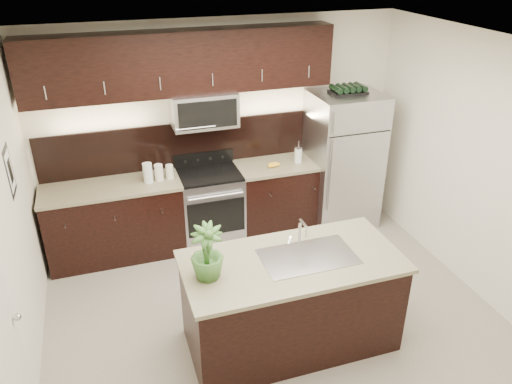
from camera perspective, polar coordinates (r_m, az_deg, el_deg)
ground at (r=5.29m, az=2.11°, el=-14.15°), size 4.50×4.50×0.00m
room_walls at (r=4.30m, az=1.27°, el=2.49°), size 4.52×4.02×2.71m
counter_run at (r=6.27m, az=-7.05°, el=-1.92°), size 3.51×0.65×0.94m
upper_fixtures at (r=5.81m, az=-8.04°, el=13.40°), size 3.49×0.40×1.66m
island at (r=4.75m, az=4.00°, el=-12.38°), size 1.96×0.96×0.94m
sink_faucet at (r=4.52m, az=5.93°, el=-7.13°), size 0.84×0.50×0.28m
refrigerator at (r=6.63m, az=9.82°, el=3.61°), size 0.86×0.78×1.78m
wine_rack at (r=6.33m, az=10.49°, el=11.44°), size 0.44×0.27×0.10m
plant at (r=4.13m, az=-5.63°, el=-6.88°), size 0.30×0.30×0.49m
canisters at (r=5.93m, az=-11.34°, el=2.19°), size 0.35×0.13×0.24m
french_press at (r=6.33m, az=4.85°, el=4.29°), size 0.10×0.10×0.28m
bananas at (r=6.20m, az=1.59°, el=3.09°), size 0.19×0.16×0.05m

